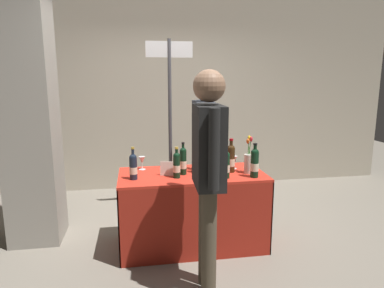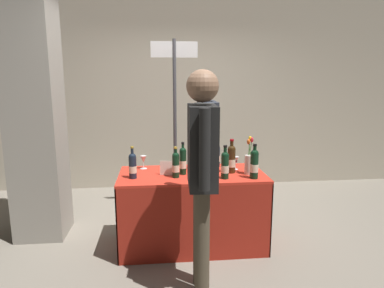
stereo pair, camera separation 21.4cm
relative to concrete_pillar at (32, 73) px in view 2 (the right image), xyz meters
name	(u,v)px [view 2 (the right image)]	position (x,y,z in m)	size (l,w,h in m)	color
ground_plane	(192,244)	(1.61, -0.42, -1.75)	(12.00, 12.00, 0.00)	gray
back_partition	(179,87)	(1.61, 1.64, -0.18)	(7.14, 0.12, 3.14)	#B2A893
concrete_pillar	(32,73)	(0.00, 0.00, 0.00)	(0.50, 0.50, 3.51)	gray
tasting_table	(192,196)	(1.61, -0.42, -1.23)	(1.46, 0.70, 0.77)	red
featured_wine_bottle	(254,163)	(2.18, -0.65, -0.84)	(0.08, 0.08, 0.33)	black
display_bottle_0	(200,160)	(1.69, -0.42, -0.85)	(0.08, 0.08, 0.31)	black
display_bottle_1	(231,158)	(2.00, -0.43, -0.84)	(0.08, 0.08, 0.34)	#38230F
display_bottle_2	(196,156)	(1.67, -0.28, -0.84)	(0.07, 0.07, 0.35)	black
display_bottle_3	(183,160)	(1.51, -0.44, -0.85)	(0.07, 0.07, 0.32)	black
display_bottle_4	(133,165)	(1.03, -0.53, -0.86)	(0.07, 0.07, 0.31)	#192333
display_bottle_5	(225,165)	(1.90, -0.63, -0.85)	(0.08, 0.08, 0.32)	black
display_bottle_6	(176,164)	(1.44, -0.54, -0.86)	(0.07, 0.07, 0.30)	black
display_bottle_7	(216,155)	(1.90, -0.17, -0.86)	(0.08, 0.08, 0.30)	#192333
wine_glass_near_vendor	(143,160)	(1.12, -0.19, -0.89)	(0.07, 0.07, 0.14)	silver
wine_glass_mid	(235,160)	(2.07, -0.32, -0.89)	(0.07, 0.07, 0.14)	silver
flower_vase	(249,162)	(2.17, -0.50, -0.87)	(0.09, 0.10, 0.38)	silver
brochure_stand	(166,168)	(1.35, -0.46, -0.92)	(0.13, 0.01, 0.14)	silver
vendor_presenter	(207,136)	(1.87, 0.32, -0.73)	(0.23, 0.63, 1.69)	#4C4233
taster_foreground_right	(202,162)	(1.60, -1.18, -0.68)	(0.24, 0.58, 1.77)	#4C4233
booth_signpost	(175,107)	(1.49, 0.52, -0.39)	(0.56, 0.04, 2.17)	#47474C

